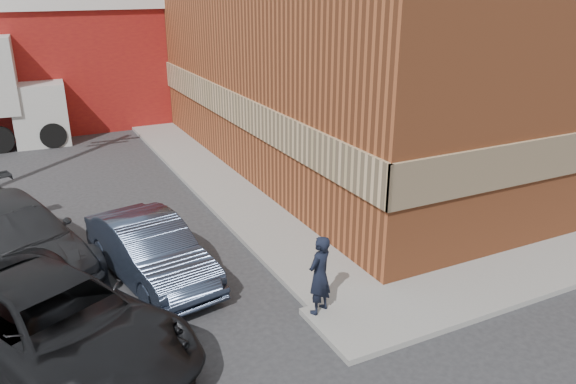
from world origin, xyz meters
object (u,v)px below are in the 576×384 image
brick_building (403,21)px  sedan (151,251)px  man (320,275)px  suv_a (57,325)px  suv_b (14,238)px

brick_building → sedan: 13.48m
man → sedan: size_ratio=0.38×
suv_a → suv_b: suv_b is taller
brick_building → suv_b: (-13.79, -4.60, -3.90)m
sedan → suv_b: (-2.60, 1.73, 0.11)m
sedan → suv_b: 3.12m
brick_building → suv_b: 15.06m
sedan → brick_building: bearing=18.7°
man → suv_b: bearing=-67.4°
suv_a → suv_b: size_ratio=1.00×
suv_b → brick_building: bearing=0.7°
suv_a → suv_b: bearing=70.5°
man → suv_a: bearing=-34.4°
man → suv_b: (-5.10, 4.64, -0.13)m
man → suv_b: size_ratio=0.29×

